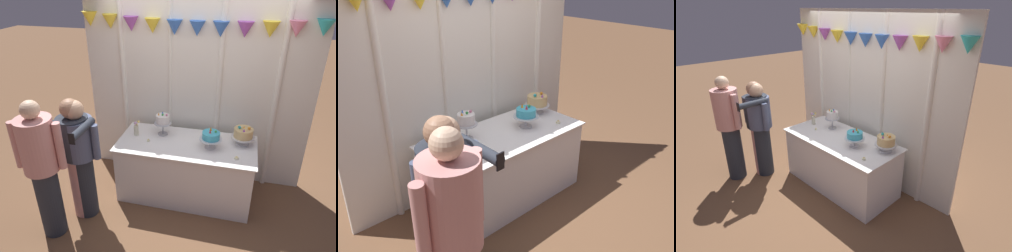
% 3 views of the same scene
% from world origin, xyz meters
% --- Properties ---
extents(ground_plane, '(24.00, 24.00, 0.00)m').
position_xyz_m(ground_plane, '(0.00, 0.00, 0.00)').
color(ground_plane, brown).
extents(draped_curtain, '(3.05, 0.20, 2.54)m').
position_xyz_m(draped_curtain, '(0.01, 0.63, 1.43)').
color(draped_curtain, white).
rests_on(draped_curtain, ground_plane).
extents(cake_table, '(1.76, 0.83, 0.80)m').
position_xyz_m(cake_table, '(0.00, 0.10, 0.40)').
color(cake_table, white).
rests_on(cake_table, ground_plane).
extents(cake_display_leftmost, '(0.23, 0.23, 0.32)m').
position_xyz_m(cake_display_leftmost, '(-0.36, 0.26, 1.01)').
color(cake_display_leftmost, '#B2B2B7').
rests_on(cake_display_leftmost, cake_table).
extents(cake_display_center, '(0.28, 0.28, 0.26)m').
position_xyz_m(cake_display_center, '(0.30, 0.07, 0.95)').
color(cake_display_center, silver).
rests_on(cake_display_center, cake_table).
extents(cake_display_rightmost, '(0.30, 0.30, 0.26)m').
position_xyz_m(cake_display_rightmost, '(0.69, 0.26, 0.94)').
color(cake_display_rightmost, silver).
rests_on(cake_display_rightmost, cake_table).
extents(flower_vase, '(0.08, 0.09, 0.21)m').
position_xyz_m(flower_vase, '(-0.69, 0.15, 0.89)').
color(flower_vase, beige).
rests_on(flower_vase, cake_table).
extents(tealight_far_left, '(0.04, 0.04, 0.04)m').
position_xyz_m(tealight_far_left, '(-0.49, 0.03, 0.81)').
color(tealight_far_left, beige).
rests_on(tealight_far_left, cake_table).
extents(tealight_near_left, '(0.05, 0.05, 0.04)m').
position_xyz_m(tealight_near_left, '(0.64, -0.11, 0.81)').
color(tealight_near_left, beige).
rests_on(tealight_near_left, cake_table).
extents(guest_girl_blue_dress, '(0.50, 0.59, 1.55)m').
position_xyz_m(guest_girl_blue_dress, '(-1.16, -0.58, 0.85)').
color(guest_girl_blue_dress, '#D6938E').
rests_on(guest_girl_blue_dress, ground_plane).
extents(guest_man_dark_suit, '(0.53, 0.38, 1.54)m').
position_xyz_m(guest_man_dark_suit, '(-1.13, -0.56, 0.83)').
color(guest_man_dark_suit, '#282D38').
rests_on(guest_man_dark_suit, ground_plane).
extents(guest_man_pink_jacket, '(0.53, 0.43, 1.66)m').
position_xyz_m(guest_man_pink_jacket, '(-1.35, -0.95, 0.90)').
color(guest_man_pink_jacket, '#282D38').
rests_on(guest_man_pink_jacket, ground_plane).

